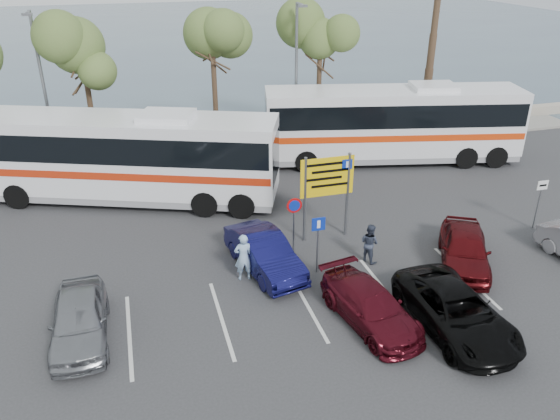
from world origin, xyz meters
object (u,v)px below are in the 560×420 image
object	(u,v)px
suv_black	(456,311)
pedestrian_near	(243,257)
street_lamp_left	(44,87)
car_silver_a	(79,319)
car_maroon	(371,306)
car_red	(465,248)
direction_sign	(327,183)
car_blue	(265,253)
coach_bus_right	(392,126)
street_lamp_right	(297,71)
pedestrian_far	(370,243)
coach_bus_left	(127,160)

from	to	relation	value
suv_black	pedestrian_near	distance (m)	7.33
street_lamp_left	car_silver_a	xyz separation A→B (m)	(1.62, -14.25, -3.90)
car_maroon	car_red	size ratio (longest dim) A/B	0.99
direction_sign	car_silver_a	size ratio (longest dim) A/B	0.88
car_blue	car_red	distance (m)	7.44
coach_bus_right	car_maroon	distance (m)	14.83
street_lamp_left	coach_bus_right	distance (m)	17.95
direction_sign	car_silver_a	xyz separation A→B (m)	(-9.39, -3.93, -1.73)
pedestrian_near	suv_black	bearing A→B (deg)	143.31
street_lamp_right	pedestrian_far	world-z (taller)	street_lamp_right
coach_bus_left	car_blue	size ratio (longest dim) A/B	3.24
pedestrian_near	pedestrian_far	xyz separation A→B (m)	(4.83, -0.09, -0.13)
coach_bus_right	pedestrian_far	bearing A→B (deg)	-120.27
street_lamp_left	direction_sign	distance (m)	15.24
direction_sign	car_maroon	size ratio (longest dim) A/B	0.86
coach_bus_left	car_silver_a	world-z (taller)	coach_bus_left
car_maroon	suv_black	world-z (taller)	suv_black
street_lamp_left	pedestrian_far	bearing A→B (deg)	-46.32
car_blue	car_silver_a	bearing A→B (deg)	-172.93
street_lamp_left	direction_sign	world-z (taller)	street_lamp_left
direction_sign	car_red	distance (m)	5.72
direction_sign	car_silver_a	bearing A→B (deg)	-157.27
car_silver_a	pedestrian_far	world-z (taller)	pedestrian_far
direction_sign	street_lamp_right	bearing A→B (deg)	79.06
coach_bus_right	car_silver_a	world-z (taller)	coach_bus_right
coach_bus_left	car_silver_a	bearing A→B (deg)	-100.77
pedestrian_near	car_red	bearing A→B (deg)	172.58
suv_black	pedestrian_far	world-z (taller)	pedestrian_far
suv_black	direction_sign	bearing A→B (deg)	104.01
coach_bus_left	pedestrian_near	world-z (taller)	coach_bus_left
direction_sign	car_silver_a	world-z (taller)	direction_sign
street_lamp_right	pedestrian_far	size ratio (longest dim) A/B	5.18
street_lamp_right	coach_bus_right	bearing A→B (deg)	-33.86
car_silver_a	car_blue	size ratio (longest dim) A/B	0.96
car_maroon	suv_black	xyz separation A→B (m)	(2.40, -1.03, 0.06)
street_lamp_right	coach_bus_left	distance (m)	10.77
car_blue	suv_black	distance (m)	6.95
street_lamp_left	direction_sign	bearing A→B (deg)	-43.17
car_silver_a	car_red	xyz separation A→B (m)	(13.61, 0.46, 0.03)
direction_sign	pedestrian_near	world-z (taller)	direction_sign
coach_bus_left	coach_bus_right	size ratio (longest dim) A/B	0.99
street_lamp_left	pedestrian_near	world-z (taller)	street_lamp_left
car_red	car_silver_a	bearing A→B (deg)	-149.21
direction_sign	street_lamp_left	bearing A→B (deg)	136.83
street_lamp_left	car_red	size ratio (longest dim) A/B	1.89
street_lamp_right	car_silver_a	size ratio (longest dim) A/B	1.96
suv_black	pedestrian_near	xyz separation A→B (m)	(-5.70, 4.59, 0.23)
street_lamp_right	car_red	xyz separation A→B (m)	(2.23, -13.79, -3.88)
street_lamp_right	car_maroon	world-z (taller)	street_lamp_right
coach_bus_left	coach_bus_right	xyz separation A→B (m)	(14.00, 1.34, -0.01)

